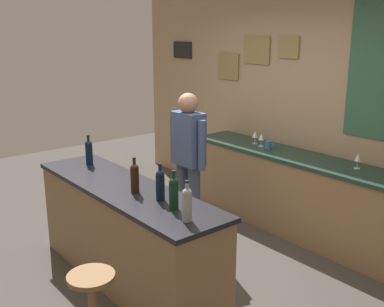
{
  "coord_description": "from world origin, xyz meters",
  "views": [
    {
      "loc": [
        3.31,
        -2.34,
        2.25
      ],
      "look_at": [
        -0.1,
        0.45,
        1.05
      ],
      "focal_mm": 42.9,
      "sensor_mm": 36.0,
      "label": 1
    }
  ],
  "objects_px": {
    "wine_bottle_a": "(89,151)",
    "wine_glass_b": "(261,137)",
    "wine_bottle_b": "(135,177)",
    "coffee_mug": "(269,145)",
    "wine_bottle_e": "(187,203)",
    "wine_bottle_c": "(160,184)",
    "wine_bottle_d": "(174,192)",
    "wine_glass_a": "(255,135)",
    "bar_stool": "(93,304)",
    "wine_glass_c": "(358,158)",
    "bartender": "(188,157)"
  },
  "relations": [
    {
      "from": "wine_bottle_a",
      "to": "wine_glass_a",
      "type": "distance_m",
      "value": 2.04
    },
    {
      "from": "wine_bottle_e",
      "to": "coffee_mug",
      "type": "distance_m",
      "value": 2.32
    },
    {
      "from": "wine_glass_c",
      "to": "wine_bottle_a",
      "type": "bearing_deg",
      "value": -130.94
    },
    {
      "from": "coffee_mug",
      "to": "bar_stool",
      "type": "bearing_deg",
      "value": -71.74
    },
    {
      "from": "wine_bottle_c",
      "to": "wine_bottle_b",
      "type": "bearing_deg",
      "value": -167.39
    },
    {
      "from": "bar_stool",
      "to": "wine_bottle_e",
      "type": "distance_m",
      "value": 0.93
    },
    {
      "from": "wine_bottle_a",
      "to": "wine_glass_b",
      "type": "relative_size",
      "value": 1.97
    },
    {
      "from": "wine_bottle_b",
      "to": "wine_bottle_a",
      "type": "bearing_deg",
      "value": 174.94
    },
    {
      "from": "bar_stool",
      "to": "wine_glass_b",
      "type": "xyz_separation_m",
      "value": [
        -1.05,
        2.78,
        0.55
      ]
    },
    {
      "from": "wine_glass_a",
      "to": "coffee_mug",
      "type": "relative_size",
      "value": 1.24
    },
    {
      "from": "bar_stool",
      "to": "wine_bottle_e",
      "type": "relative_size",
      "value": 2.22
    },
    {
      "from": "bar_stool",
      "to": "wine_glass_c",
      "type": "bearing_deg",
      "value": 86.5
    },
    {
      "from": "wine_bottle_a",
      "to": "coffee_mug",
      "type": "distance_m",
      "value": 2.06
    },
    {
      "from": "wine_bottle_b",
      "to": "coffee_mug",
      "type": "height_order",
      "value": "wine_bottle_b"
    },
    {
      "from": "wine_bottle_e",
      "to": "wine_glass_a",
      "type": "height_order",
      "value": "wine_bottle_e"
    },
    {
      "from": "wine_bottle_c",
      "to": "wine_glass_a",
      "type": "bearing_deg",
      "value": 113.22
    },
    {
      "from": "wine_bottle_e",
      "to": "wine_glass_c",
      "type": "bearing_deg",
      "value": 89.29
    },
    {
      "from": "bar_stool",
      "to": "wine_glass_a",
      "type": "xyz_separation_m",
      "value": [
        -1.18,
        2.82,
        0.55
      ]
    },
    {
      "from": "wine_bottle_c",
      "to": "wine_bottle_e",
      "type": "xyz_separation_m",
      "value": [
        0.46,
        -0.1,
        0.0
      ]
    },
    {
      "from": "wine_bottle_e",
      "to": "coffee_mug",
      "type": "xyz_separation_m",
      "value": [
        -1.06,
        2.06,
        -0.11
      ]
    },
    {
      "from": "wine_glass_a",
      "to": "wine_glass_b",
      "type": "height_order",
      "value": "same"
    },
    {
      "from": "bar_stool",
      "to": "coffee_mug",
      "type": "distance_m",
      "value": 2.95
    },
    {
      "from": "wine_bottle_a",
      "to": "wine_glass_a",
      "type": "bearing_deg",
      "value": 78.58
    },
    {
      "from": "bartender",
      "to": "coffee_mug",
      "type": "bearing_deg",
      "value": 78.8
    },
    {
      "from": "wine_glass_a",
      "to": "wine_bottle_e",
      "type": "bearing_deg",
      "value": -57.87
    },
    {
      "from": "bar_stool",
      "to": "wine_bottle_b",
      "type": "bearing_deg",
      "value": 129.04
    },
    {
      "from": "wine_bottle_b",
      "to": "wine_bottle_c",
      "type": "distance_m",
      "value": 0.29
    },
    {
      "from": "wine_bottle_c",
      "to": "wine_glass_b",
      "type": "relative_size",
      "value": 1.97
    },
    {
      "from": "bartender",
      "to": "wine_bottle_d",
      "type": "bearing_deg",
      "value": -43.28
    },
    {
      "from": "wine_glass_b",
      "to": "coffee_mug",
      "type": "bearing_deg",
      "value": -8.44
    },
    {
      "from": "bar_stool",
      "to": "wine_glass_c",
      "type": "distance_m",
      "value": 2.91
    },
    {
      "from": "wine_bottle_e",
      "to": "wine_bottle_c",
      "type": "bearing_deg",
      "value": 168.13
    },
    {
      "from": "wine_bottle_a",
      "to": "wine_glass_c",
      "type": "xyz_separation_m",
      "value": [
        1.76,
        2.03,
        -0.05
      ]
    },
    {
      "from": "bar_stool",
      "to": "wine_glass_c",
      "type": "relative_size",
      "value": 4.39
    },
    {
      "from": "wine_bottle_a",
      "to": "wine_glass_b",
      "type": "xyz_separation_m",
      "value": [
        0.54,
        1.96,
        -0.05
      ]
    },
    {
      "from": "bartender",
      "to": "bar_stool",
      "type": "height_order",
      "value": "bartender"
    },
    {
      "from": "coffee_mug",
      "to": "wine_bottle_a",
      "type": "bearing_deg",
      "value": -109.25
    },
    {
      "from": "bartender",
      "to": "wine_bottle_c",
      "type": "distance_m",
      "value": 1.23
    },
    {
      "from": "wine_glass_c",
      "to": "bartender",
      "type": "bearing_deg",
      "value": -138.83
    },
    {
      "from": "wine_bottle_a",
      "to": "coffee_mug",
      "type": "bearing_deg",
      "value": 70.75
    },
    {
      "from": "wine_bottle_b",
      "to": "wine_bottle_d",
      "type": "distance_m",
      "value": 0.5
    },
    {
      "from": "wine_bottle_d",
      "to": "bar_stool",
      "type": "bearing_deg",
      "value": -82.88
    },
    {
      "from": "wine_bottle_a",
      "to": "wine_bottle_d",
      "type": "height_order",
      "value": "same"
    },
    {
      "from": "wine_bottle_a",
      "to": "wine_glass_c",
      "type": "relative_size",
      "value": 1.97
    },
    {
      "from": "wine_bottle_a",
      "to": "wine_bottle_c",
      "type": "distance_m",
      "value": 1.27
    },
    {
      "from": "wine_glass_b",
      "to": "wine_bottle_d",
      "type": "bearing_deg",
      "value": -64.75
    },
    {
      "from": "wine_bottle_d",
      "to": "coffee_mug",
      "type": "distance_m",
      "value": 2.16
    },
    {
      "from": "wine_bottle_b",
      "to": "wine_glass_a",
      "type": "distance_m",
      "value": 2.17
    },
    {
      "from": "wine_bottle_b",
      "to": "coffee_mug",
      "type": "bearing_deg",
      "value": 98.87
    },
    {
      "from": "bar_stool",
      "to": "wine_bottle_b",
      "type": "relative_size",
      "value": 2.22
    }
  ]
}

